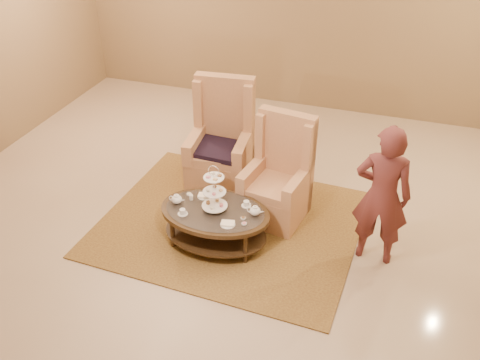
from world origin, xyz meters
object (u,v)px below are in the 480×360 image
(armchair_left, at_px, (222,150))
(person, at_px, (382,196))
(armchair_right, at_px, (278,184))
(tea_table, at_px, (215,216))

(armchair_left, relative_size, person, 0.88)
(armchair_right, height_order, person, person)
(tea_table, relative_size, person, 0.77)
(tea_table, height_order, armchair_right, armchair_right)
(armchair_left, distance_m, person, 2.31)
(armchair_right, xyz_separation_m, person, (1.20, -0.44, 0.37))
(armchair_left, xyz_separation_m, armchair_right, (0.89, -0.47, -0.05))
(armchair_right, bearing_deg, tea_table, -114.54)
(tea_table, distance_m, armchair_left, 1.30)
(armchair_left, distance_m, armchair_right, 1.01)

